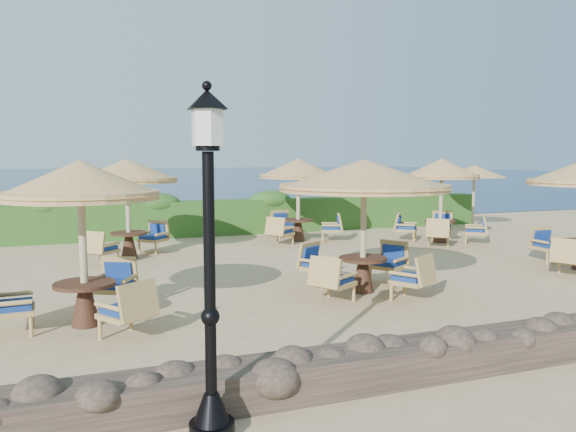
{
  "coord_description": "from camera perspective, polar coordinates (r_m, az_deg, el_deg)",
  "views": [
    {
      "loc": [
        -5.91,
        -11.89,
        2.7
      ],
      "look_at": [
        -1.28,
        0.58,
        1.3
      ],
      "focal_mm": 35.0,
      "sensor_mm": 36.0,
      "label": 1
    }
  ],
  "objects": [
    {
      "name": "ground",
      "position": [
        13.55,
        5.96,
        -5.52
      ],
      "size": [
        120.0,
        120.0,
        0.0
      ],
      "primitive_type": "plane",
      "color": "tan",
      "rests_on": "ground"
    },
    {
      "name": "sea",
      "position": [
        82.15,
        -16.26,
        3.88
      ],
      "size": [
        160.0,
        160.0,
        0.0
      ],
      "primitive_type": "plane",
      "color": "#0B1C48",
      "rests_on": "ground"
    },
    {
      "name": "hedge",
      "position": [
        20.1,
        -3.15,
        -0.0
      ],
      "size": [
        18.0,
        0.9,
        1.2
      ],
      "primitive_type": "cube",
      "color": "#224A17",
      "rests_on": "ground"
    },
    {
      "name": "stone_wall",
      "position": [
        8.57,
        25.04,
        -11.38
      ],
      "size": [
        15.0,
        0.65,
        0.44
      ],
      "primitive_type": "cube",
      "color": "brown",
      "rests_on": "ground"
    },
    {
      "name": "lamp_post",
      "position": [
        5.34,
        -7.96,
        -6.46
      ],
      "size": [
        0.44,
        0.44,
        3.31
      ],
      "color": "black",
      "rests_on": "ground"
    },
    {
      "name": "extra_parasol",
      "position": [
        21.92,
        18.41,
        4.31
      ],
      "size": [
        2.3,
        2.3,
        2.41
      ],
      "color": "tan",
      "rests_on": "ground"
    },
    {
      "name": "cafe_set_0",
      "position": [
        9.41,
        -20.23,
        0.32
      ],
      "size": [
        2.65,
        2.77,
        2.65
      ],
      "color": "tan",
      "rests_on": "ground"
    },
    {
      "name": "cafe_set_1",
      "position": [
        11.18,
        7.71,
        2.12
      ],
      "size": [
        3.4,
        3.4,
        2.65
      ],
      "color": "tan",
      "rests_on": "ground"
    },
    {
      "name": "cafe_set_3",
      "position": [
        15.41,
        -16.02,
        3.11
      ],
      "size": [
        2.67,
        2.67,
        2.65
      ],
      "color": "tan",
      "rests_on": "ground"
    },
    {
      "name": "cafe_set_4",
      "position": [
        17.95,
        1.05,
        3.23
      ],
      "size": [
        2.75,
        2.68,
        2.65
      ],
      "color": "tan",
      "rests_on": "ground"
    },
    {
      "name": "cafe_set_5",
      "position": [
        18.32,
        15.3,
        2.63
      ],
      "size": [
        2.63,
        2.63,
        2.65
      ],
      "color": "tan",
      "rests_on": "ground"
    }
  ]
}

